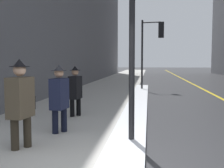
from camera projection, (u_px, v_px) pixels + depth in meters
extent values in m
cube|color=#B2AFA8|center=(110.00, 86.00, 19.33)|extent=(4.00, 80.00, 0.01)
cube|color=gold|center=(200.00, 87.00, 18.55)|extent=(0.16, 80.00, 0.00)
cube|color=white|center=(137.00, 104.00, 10.99)|extent=(0.77, 16.74, 0.10)
cylinder|color=black|center=(132.00, 35.00, 5.63)|extent=(0.12, 0.12, 4.46)
cylinder|color=black|center=(142.00, 56.00, 16.52)|extent=(0.11, 0.11, 4.12)
cylinder|color=black|center=(152.00, 22.00, 16.21)|extent=(1.10, 0.26, 0.07)
cube|color=black|center=(161.00, 30.00, 16.08)|extent=(0.33, 0.25, 0.90)
sphere|color=red|center=(162.00, 25.00, 16.17)|extent=(0.19, 0.19, 0.19)
sphere|color=orange|center=(161.00, 30.00, 16.19)|extent=(0.19, 0.19, 0.19)
sphere|color=green|center=(161.00, 35.00, 16.22)|extent=(0.19, 0.19, 0.19)
cylinder|color=#2A241B|center=(27.00, 125.00, 5.54)|extent=(0.16, 0.16, 0.89)
cylinder|color=#2A241B|center=(15.00, 128.00, 5.33)|extent=(0.16, 0.16, 0.89)
cube|color=#473D2D|center=(20.00, 97.00, 5.39)|extent=(0.38, 0.57, 0.78)
sphere|color=tan|center=(20.00, 70.00, 5.35)|extent=(0.24, 0.24, 0.24)
cylinder|color=black|center=(19.00, 66.00, 5.34)|extent=(0.37, 0.37, 0.01)
cone|color=black|center=(19.00, 63.00, 5.34)|extent=(0.23, 0.23, 0.14)
cube|color=black|center=(31.00, 103.00, 5.76)|extent=(0.13, 0.23, 0.28)
cylinder|color=black|center=(64.00, 115.00, 6.76)|extent=(0.15, 0.15, 0.83)
cylinder|color=black|center=(55.00, 117.00, 6.57)|extent=(0.15, 0.15, 0.83)
cube|color=#191E38|center=(59.00, 94.00, 6.62)|extent=(0.35, 0.53, 0.73)
sphere|color=tan|center=(59.00, 73.00, 6.58)|extent=(0.22, 0.22, 0.22)
cylinder|color=#28282D|center=(59.00, 70.00, 6.58)|extent=(0.35, 0.35, 0.01)
cone|color=#28282D|center=(59.00, 67.00, 6.57)|extent=(0.21, 0.21, 0.13)
cube|color=black|center=(65.00, 98.00, 6.97)|extent=(0.13, 0.23, 0.28)
cylinder|color=black|center=(78.00, 103.00, 8.77)|extent=(0.14, 0.14, 0.80)
cylinder|color=black|center=(72.00, 104.00, 8.59)|extent=(0.14, 0.14, 0.80)
cube|color=black|center=(75.00, 87.00, 8.64)|extent=(0.34, 0.51, 0.70)
sphere|color=tan|center=(75.00, 72.00, 8.60)|extent=(0.22, 0.22, 0.22)
cylinder|color=black|center=(75.00, 70.00, 8.60)|extent=(0.33, 0.33, 0.01)
cone|color=black|center=(75.00, 68.00, 8.59)|extent=(0.21, 0.21, 0.13)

